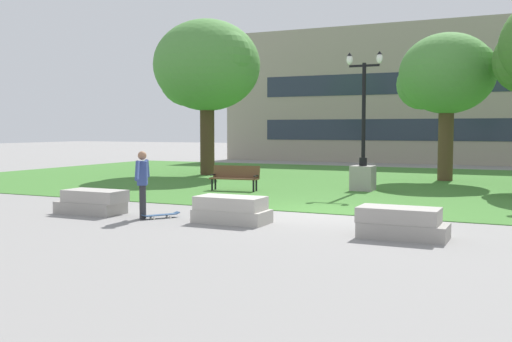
# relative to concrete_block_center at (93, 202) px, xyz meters

# --- Properties ---
(ground_plane) EXTENTS (140.00, 140.00, 0.00)m
(ground_plane) POSITION_rel_concrete_block_center_xyz_m (5.54, 2.54, -0.31)
(ground_plane) COLOR gray
(grass_lawn) EXTENTS (40.00, 20.00, 0.02)m
(grass_lawn) POSITION_rel_concrete_block_center_xyz_m (5.54, 12.54, -0.30)
(grass_lawn) COLOR #3D752D
(grass_lawn) RESTS_ON ground
(concrete_block_center) EXTENTS (1.88, 0.90, 0.64)m
(concrete_block_center) POSITION_rel_concrete_block_center_xyz_m (0.00, 0.00, 0.00)
(concrete_block_center) COLOR #9E9991
(concrete_block_center) RESTS_ON ground
(concrete_block_left) EXTENTS (1.80, 0.90, 0.64)m
(concrete_block_left) POSITION_rel_concrete_block_center_xyz_m (4.08, 0.19, 0.00)
(concrete_block_left) COLOR #B2ADA3
(concrete_block_left) RESTS_ON ground
(concrete_block_right) EXTENTS (1.83, 0.90, 0.64)m
(concrete_block_right) POSITION_rel_concrete_block_center_xyz_m (8.22, -0.12, 0.00)
(concrete_block_right) COLOR #9E9991
(concrete_block_right) RESTS_ON ground
(person_skateboarder) EXTENTS (0.58, 1.21, 1.71)m
(person_skateboarder) POSITION_rel_concrete_block_center_xyz_m (1.77, -0.20, 0.66)
(person_skateboarder) COLOR #28282D
(person_skateboarder) RESTS_ON ground
(skateboard) EXTENTS (0.71, 0.97, 0.14)m
(skateboard) POSITION_rel_concrete_block_center_xyz_m (2.13, 0.05, -0.22)
(skateboard) COLOR #2D4C75
(skateboard) RESTS_ON ground
(park_bench_near_left) EXTENTS (1.85, 0.73, 0.90)m
(park_bench_near_left) POSITION_rel_concrete_block_center_xyz_m (0.80, 6.82, 0.23)
(park_bench_near_left) COLOR brown
(park_bench_near_left) RESTS_ON grass_lawn
(lamp_post_center) EXTENTS (1.32, 0.80, 5.01)m
(lamp_post_center) POSITION_rel_concrete_block_center_xyz_m (5.03, 8.80, 0.73)
(lamp_post_center) COLOR gray
(lamp_post_center) RESTS_ON grass_lawn
(tree_near_left) EXTENTS (4.28, 4.07, 6.36)m
(tree_near_left) POSITION_rel_concrete_block_center_xyz_m (7.13, 14.44, 4.25)
(tree_near_left) COLOR #4C3823
(tree_near_left) RESTS_ON grass_lawn
(tree_near_right) EXTENTS (5.43, 5.17, 7.51)m
(tree_near_right) POSITION_rel_concrete_block_center_xyz_m (-3.89, 12.94, 4.94)
(tree_near_right) COLOR #42301E
(tree_near_right) RESTS_ON grass_lawn
(building_facade_distant) EXTENTS (25.99, 1.03, 9.11)m
(building_facade_distant) POSITION_rel_concrete_block_center_xyz_m (3.08, 27.04, 4.24)
(building_facade_distant) COLOR gray
(building_facade_distant) RESTS_ON ground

